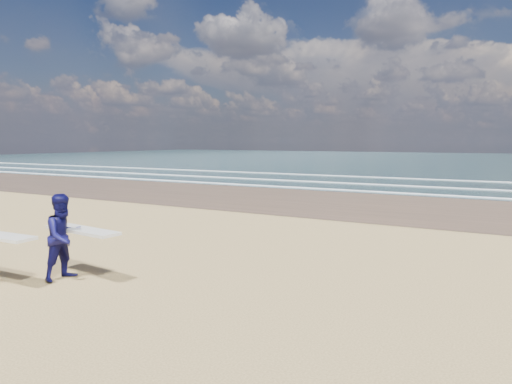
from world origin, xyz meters
The scene contains 1 object.
surfer_far centered at (0.41, 1.65, 1.00)m, with size 2.24×1.23×2.00m.
Camera 1 is at (9.26, -5.29, 3.21)m, focal length 32.00 mm.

